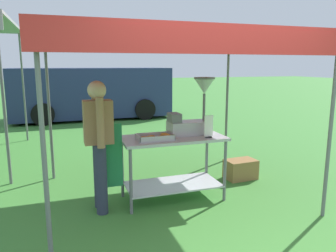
% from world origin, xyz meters
% --- Properties ---
extents(ground_plane, '(70.00, 70.00, 0.00)m').
position_xyz_m(ground_plane, '(0.00, 6.00, 0.00)').
color(ground_plane, '#3D7F33').
extents(stall_canopy, '(3.29, 2.63, 2.17)m').
position_xyz_m(stall_canopy, '(-0.16, 1.32, 2.10)').
color(stall_canopy, slate).
rests_on(stall_canopy, ground).
extents(donut_cart, '(1.37, 0.66, 0.86)m').
position_xyz_m(donut_cart, '(-0.16, 1.22, 0.61)').
color(donut_cart, '#B7B7BC').
rests_on(donut_cart, ground).
extents(donut_tray, '(0.46, 0.27, 0.07)m').
position_xyz_m(donut_tray, '(-0.42, 1.13, 0.89)').
color(donut_tray, '#B7B7BC').
rests_on(donut_tray, donut_cart).
extents(donut_fryer, '(0.64, 0.28, 0.77)m').
position_xyz_m(donut_fryer, '(0.16, 1.31, 1.15)').
color(donut_fryer, '#B7B7BC').
rests_on(donut_fryer, donut_cart).
extents(menu_sign, '(0.13, 0.05, 0.29)m').
position_xyz_m(menu_sign, '(0.26, 1.04, 0.99)').
color(menu_sign, black).
rests_on(menu_sign, donut_cart).
extents(vendor, '(0.45, 0.53, 1.61)m').
position_xyz_m(vendor, '(-1.12, 1.17, 0.90)').
color(vendor, '#2D3347').
rests_on(vendor, ground).
extents(supply_crate, '(0.50, 0.34, 0.31)m').
position_xyz_m(supply_crate, '(1.13, 1.62, 0.15)').
color(supply_crate, olive).
rests_on(supply_crate, ground).
extents(van_navy, '(5.15, 2.19, 1.69)m').
position_xyz_m(van_navy, '(-0.49, 8.56, 0.88)').
color(van_navy, navy).
rests_on(van_navy, ground).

